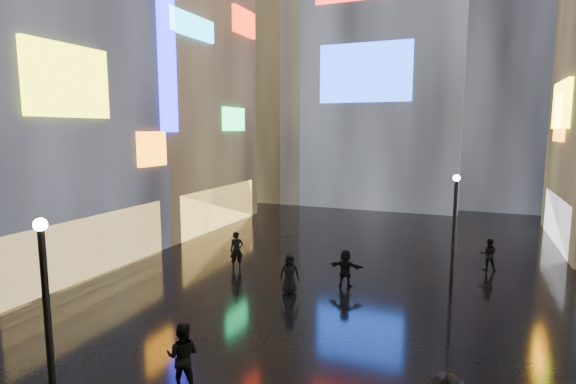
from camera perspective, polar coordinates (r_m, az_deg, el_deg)
The scene contains 13 objects.
ground at distance 24.07m, azimuth 7.30°, elevation -9.39°, with size 140.00×140.00×0.00m, color black.
building_left_mid at distance 27.60m, azimuth -32.11°, elevation 16.84°, with size 10.28×12.70×24.00m.
building_left_far at distance 35.87m, azimuth -15.85°, elevation 13.78°, with size 10.28×12.00×22.00m.
tower_flank_right at distance 49.35m, azimuth 26.91°, elevation 18.63°, with size 12.00×12.00×34.00m, color black.
tower_flank_left at distance 48.83m, azimuth -2.00°, elevation 14.82°, with size 10.00×10.00×26.00m, color black.
lamp_near at distance 11.97m, azimuth -28.25°, elevation -13.58°, with size 0.30×0.30×5.20m.
lamp_far at distance 21.22m, azimuth 20.35°, elevation -3.98°, with size 0.30×0.30×5.20m.
pedestrian_1 at distance 13.50m, azimuth -13.24°, elevation -19.59°, with size 0.93×0.72×1.90m, color black.
pedestrian_4 at distance 20.00m, azimuth 0.18°, elevation -10.33°, with size 0.86×0.56×1.76m, color black.
pedestrian_5 at distance 20.97m, azimuth 7.30°, elevation -9.57°, with size 1.60×0.51×1.72m, color black.
pedestrian_6 at distance 23.50m, azimuth -6.53°, elevation -7.36°, with size 0.70×0.46×1.93m, color black.
pedestrian_7 at distance 25.34m, azimuth 24.11°, elevation -7.24°, with size 0.79×0.62×1.63m, color black.
umbrella_2 at distance 19.63m, azimuth 0.18°, elevation -6.69°, with size 0.95×0.96×0.87m, color black.
Camera 1 is at (5.80, -2.24, 7.14)m, focal length 28.00 mm.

